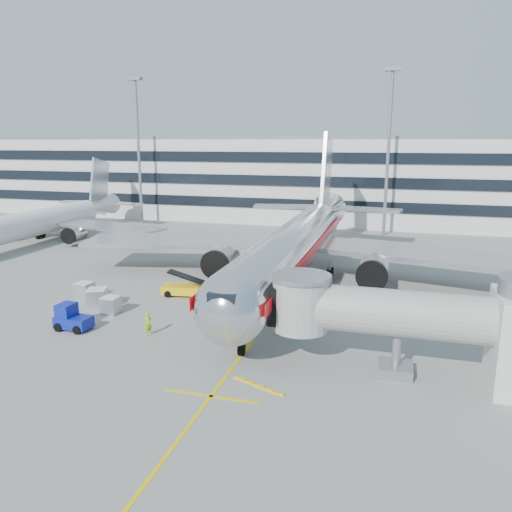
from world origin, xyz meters
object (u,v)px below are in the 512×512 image
(belt_loader, at_px, (188,289))
(cargo_container_left, at_px, (85,290))
(cargo_container_front, at_px, (97,298))
(baggage_tug, at_px, (71,318))
(cargo_container_right, at_px, (111,305))
(ramp_worker, at_px, (148,324))
(main_jet, at_px, (298,243))

(belt_loader, relative_size, cargo_container_left, 3.40)
(belt_loader, bearing_deg, cargo_container_front, -139.68)
(baggage_tug, height_order, cargo_container_left, baggage_tug)
(cargo_container_right, height_order, ramp_worker, ramp_worker)
(belt_loader, distance_m, cargo_container_right, 7.98)
(baggage_tug, distance_m, ramp_worker, 6.57)
(cargo_container_left, relative_size, ramp_worker, 0.86)
(belt_loader, height_order, ramp_worker, belt_loader)
(baggage_tug, height_order, cargo_container_front, baggage_tug)
(ramp_worker, bearing_deg, main_jet, 6.33)
(baggage_tug, distance_m, cargo_container_front, 5.38)
(main_jet, distance_m, ramp_worker, 20.12)
(main_jet, bearing_deg, cargo_container_front, -139.62)
(main_jet, height_order, belt_loader, main_jet)
(main_jet, bearing_deg, belt_loader, -139.57)
(belt_loader, bearing_deg, baggage_tug, -116.75)
(main_jet, height_order, baggage_tug, main_jet)
(main_jet, relative_size, cargo_container_right, 33.83)
(baggage_tug, xyz_separation_m, cargo_container_right, (0.97, 4.21, -0.16))
(belt_loader, bearing_deg, ramp_worker, -83.88)
(main_jet, xyz_separation_m, baggage_tug, (-14.67, -18.66, -3.31))
(cargo_container_front, bearing_deg, cargo_container_left, 143.56)
(main_jet, bearing_deg, cargo_container_left, -148.37)
(main_jet, relative_size, baggage_tug, 17.61)
(cargo_container_left, bearing_deg, cargo_container_right, -32.75)
(ramp_worker, bearing_deg, cargo_container_front, 88.82)
(cargo_container_right, distance_m, ramp_worker, 6.67)
(belt_loader, bearing_deg, cargo_container_right, -124.17)
(cargo_container_front, bearing_deg, belt_loader, 40.32)
(main_jet, bearing_deg, ramp_worker, -114.16)
(cargo_container_left, xyz_separation_m, ramp_worker, (10.36, -6.72, 0.13))
(cargo_container_left, relative_size, cargo_container_front, 0.74)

